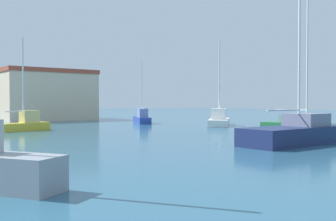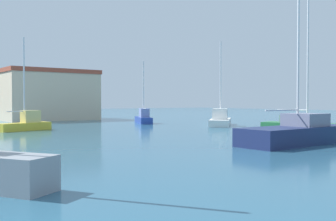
# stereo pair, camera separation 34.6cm
# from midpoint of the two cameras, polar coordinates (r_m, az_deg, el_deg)

# --- Properties ---
(water) EXTENTS (160.00, 160.00, 0.00)m
(water) POSITION_cam_midpoint_polar(r_m,az_deg,el_deg) (29.33, -9.03, -3.19)
(water) COLOR #285670
(water) RESTS_ON ground
(sailboat_white_far_right) EXTENTS (5.69, 5.39, 7.95)m
(sailboat_white_far_right) POSITION_cam_midpoint_polar(r_m,az_deg,el_deg) (37.94, 7.75, -1.31)
(sailboat_white_far_right) COLOR white
(sailboat_white_far_right) RESTS_ON water
(sailboat_blue_far_left) EXTENTS (3.02, 4.74, 6.48)m
(sailboat_blue_far_left) POSITION_cam_midpoint_polar(r_m,az_deg,el_deg) (41.57, -3.28, -1.04)
(sailboat_blue_far_left) COLOR #233D93
(sailboat_blue_far_left) RESTS_ON water
(sailboat_green_behind_lamppost) EXTENTS (3.23, 6.49, 9.75)m
(sailboat_green_behind_lamppost) POSITION_cam_midpoint_polar(r_m,az_deg,el_deg) (29.68, 19.39, -2.12)
(sailboat_green_behind_lamppost) COLOR #28703D
(sailboat_green_behind_lamppost) RESTS_ON water
(sailboat_navy_distant_north) EXTENTS (7.53, 2.43, 9.16)m
(sailboat_navy_distant_north) POSITION_cam_midpoint_polar(r_m,az_deg,el_deg) (22.69, 18.59, -3.04)
(sailboat_navy_distant_north) COLOR #19234C
(sailboat_navy_distant_north) RESTS_ON water
(sailboat_yellow_outer_mooring) EXTENTS (4.43, 2.32, 7.30)m
(sailboat_yellow_outer_mooring) POSITION_cam_midpoint_polar(r_m,az_deg,el_deg) (33.17, -19.37, -1.69)
(sailboat_yellow_outer_mooring) COLOR gold
(sailboat_yellow_outer_mooring) RESTS_ON water
(harbor_office) EXTENTS (10.85, 8.34, 6.10)m
(harbor_office) POSITION_cam_midpoint_polar(r_m,az_deg,el_deg) (51.31, -16.75, 2.14)
(harbor_office) COLOR beige
(harbor_office) RESTS_ON ground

